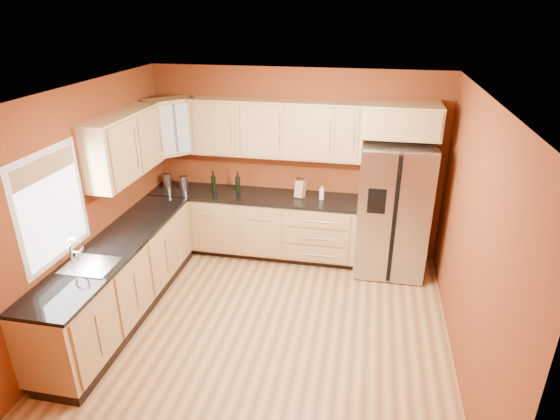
% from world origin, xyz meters
% --- Properties ---
extents(floor, '(4.00, 4.00, 0.00)m').
position_xyz_m(floor, '(0.00, 0.00, 0.00)').
color(floor, '#8E5F37').
rests_on(floor, ground).
extents(ceiling, '(4.00, 4.00, 0.00)m').
position_xyz_m(ceiling, '(0.00, 0.00, 2.60)').
color(ceiling, silver).
rests_on(ceiling, wall_back).
extents(wall_back, '(4.00, 0.04, 2.60)m').
position_xyz_m(wall_back, '(0.00, 2.00, 1.30)').
color(wall_back, maroon).
rests_on(wall_back, floor).
extents(wall_front, '(4.00, 0.04, 2.60)m').
position_xyz_m(wall_front, '(0.00, -2.00, 1.30)').
color(wall_front, maroon).
rests_on(wall_front, floor).
extents(wall_left, '(0.04, 4.00, 2.60)m').
position_xyz_m(wall_left, '(-2.00, 0.00, 1.30)').
color(wall_left, maroon).
rests_on(wall_left, floor).
extents(wall_right, '(0.04, 4.00, 2.60)m').
position_xyz_m(wall_right, '(2.00, 0.00, 1.30)').
color(wall_right, maroon).
rests_on(wall_right, floor).
extents(base_cabinets_back, '(2.90, 0.60, 0.88)m').
position_xyz_m(base_cabinets_back, '(-0.55, 1.70, 0.44)').
color(base_cabinets_back, tan).
rests_on(base_cabinets_back, floor).
extents(base_cabinets_left, '(0.60, 2.80, 0.88)m').
position_xyz_m(base_cabinets_left, '(-1.70, 0.00, 0.44)').
color(base_cabinets_left, tan).
rests_on(base_cabinets_left, floor).
extents(countertop_back, '(2.90, 0.62, 0.04)m').
position_xyz_m(countertop_back, '(-0.55, 1.69, 0.90)').
color(countertop_back, black).
rests_on(countertop_back, base_cabinets_back).
extents(countertop_left, '(0.62, 2.80, 0.04)m').
position_xyz_m(countertop_left, '(-1.69, 0.00, 0.90)').
color(countertop_left, black).
rests_on(countertop_left, base_cabinets_left).
extents(upper_cabinets_back, '(2.30, 0.33, 0.75)m').
position_xyz_m(upper_cabinets_back, '(-0.25, 1.83, 1.83)').
color(upper_cabinets_back, tan).
rests_on(upper_cabinets_back, wall_back).
extents(upper_cabinets_left, '(0.33, 1.35, 0.75)m').
position_xyz_m(upper_cabinets_left, '(-1.83, 0.72, 1.83)').
color(upper_cabinets_left, tan).
rests_on(upper_cabinets_left, wall_left).
extents(corner_upper_cabinet, '(0.67, 0.67, 0.75)m').
position_xyz_m(corner_upper_cabinet, '(-1.67, 1.67, 1.83)').
color(corner_upper_cabinet, tan).
rests_on(corner_upper_cabinet, wall_back).
extents(over_fridge_cabinet, '(0.92, 0.60, 0.40)m').
position_xyz_m(over_fridge_cabinet, '(1.35, 1.70, 2.05)').
color(over_fridge_cabinet, tan).
rests_on(over_fridge_cabinet, wall_back).
extents(refrigerator, '(0.90, 0.75, 1.78)m').
position_xyz_m(refrigerator, '(1.35, 1.62, 0.89)').
color(refrigerator, '#B9B9BE').
rests_on(refrigerator, floor).
extents(window, '(0.03, 0.90, 1.00)m').
position_xyz_m(window, '(-1.98, -0.50, 1.55)').
color(window, white).
rests_on(window, wall_left).
extents(sink_faucet, '(0.50, 0.42, 0.30)m').
position_xyz_m(sink_faucet, '(-1.69, -0.50, 1.07)').
color(sink_faucet, silver).
rests_on(sink_faucet, countertop_left).
extents(canister_left, '(0.12, 0.12, 0.19)m').
position_xyz_m(canister_left, '(-1.57, 1.72, 1.01)').
color(canister_left, '#B9B9BE').
rests_on(canister_left, countertop_back).
extents(canister_right, '(0.13, 0.13, 0.20)m').
position_xyz_m(canister_right, '(-1.83, 1.74, 1.02)').
color(canister_right, '#B9B9BE').
rests_on(canister_right, countertop_back).
extents(wine_bottle_a, '(0.08, 0.08, 0.30)m').
position_xyz_m(wine_bottle_a, '(-1.12, 1.71, 1.07)').
color(wine_bottle_a, black).
rests_on(wine_bottle_a, countertop_back).
extents(wine_bottle_b, '(0.09, 0.09, 0.30)m').
position_xyz_m(wine_bottle_b, '(-0.77, 1.74, 1.07)').
color(wine_bottle_b, black).
rests_on(wine_bottle_b, countertop_back).
extents(knife_block, '(0.15, 0.14, 0.24)m').
position_xyz_m(knife_block, '(0.11, 1.73, 1.04)').
color(knife_block, tan).
rests_on(knife_block, countertop_back).
extents(soap_dispenser, '(0.08, 0.08, 0.19)m').
position_xyz_m(soap_dispenser, '(0.40, 1.71, 1.02)').
color(soap_dispenser, white).
rests_on(soap_dispenser, countertop_back).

